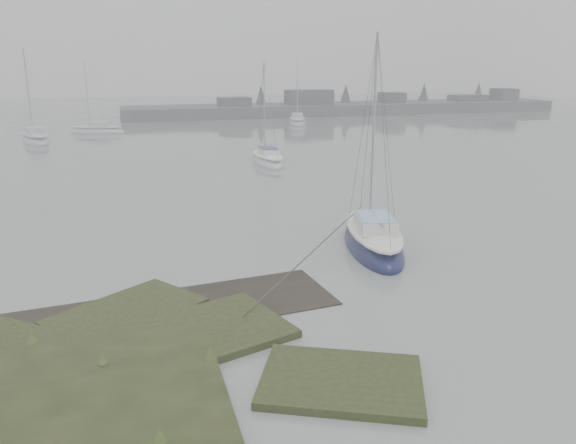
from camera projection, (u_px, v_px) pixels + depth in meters
The scene contains 7 objects.
ground at pixel (180, 160), 40.37m from camera, with size 160.00×160.00×0.00m, color slate.
far_shoreline at pixel (354, 107), 76.77m from camera, with size 60.00×8.00×4.15m.
sailboat_main at pixel (373, 241), 21.39m from camera, with size 3.30×6.32×8.51m.
sailboat_white at pixel (268, 160), 39.03m from camera, with size 1.86×5.29×7.41m.
sailboat_far_a at pixel (36, 139), 49.38m from camera, with size 3.72×6.49×8.70m.
sailboat_far_b at pixel (297, 122), 63.74m from camera, with size 3.33×5.96×8.00m.
sailboat_far_c at pixel (98, 131), 55.58m from camera, with size 5.67×3.33×7.60m.
Camera 1 is at (-3.66, -10.62, 6.85)m, focal length 35.00 mm.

